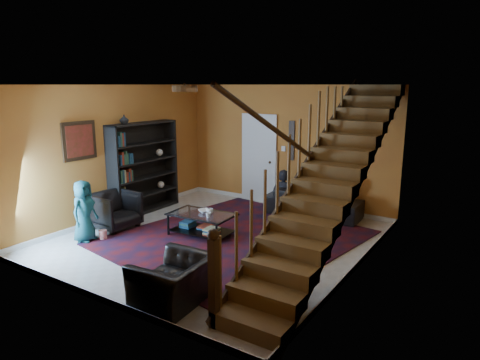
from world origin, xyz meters
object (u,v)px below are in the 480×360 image
object	(u,v)px
armchair_left	(115,210)
coffee_table	(202,223)
armchair_right	(174,282)
sofa	(313,203)
bookshelf	(144,169)

from	to	relation	value
armchair_left	coffee_table	bearing A→B (deg)	-69.98
armchair_right	coffee_table	xyz separation A→B (m)	(-1.26, 2.22, -0.05)
sofa	armchair_left	distance (m)	4.15
coffee_table	bookshelf	bearing A→B (deg)	163.12
sofa	armchair_right	world-z (taller)	armchair_right
coffee_table	sofa	bearing A→B (deg)	62.20
bookshelf	coffee_table	bearing A→B (deg)	-16.88
bookshelf	armchair_right	distance (m)	4.44
sofa	coffee_table	world-z (taller)	sofa
coffee_table	armchair_left	bearing A→B (deg)	-162.03
bookshelf	coffee_table	world-z (taller)	bookshelf
armchair_right	sofa	bearing A→B (deg)	176.24
bookshelf	armchair_right	xyz separation A→B (m)	(3.35, -2.85, -0.65)
armchair_left	armchair_right	distance (m)	3.42
armchair_left	armchair_right	world-z (taller)	armchair_left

